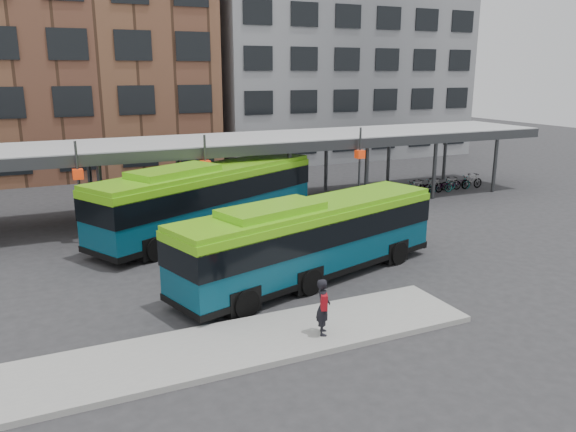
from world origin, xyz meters
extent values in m
plane|color=#28282B|center=(0.00, 0.00, 0.00)|extent=(120.00, 120.00, 0.00)
cube|color=gray|center=(-5.50, -3.00, 0.09)|extent=(14.00, 3.00, 0.18)
cube|color=#999B9E|center=(0.00, 13.00, 4.00)|extent=(40.00, 6.00, 0.35)
cube|color=#383A3D|center=(0.00, 10.00, 3.85)|extent=(40.00, 0.15, 0.55)
cylinder|color=#383A3D|center=(-8.00, 10.50, 1.90)|extent=(0.24, 0.24, 3.80)
cylinder|color=#383A3D|center=(-8.00, 15.50, 1.90)|extent=(0.24, 0.24, 3.80)
cylinder|color=#383A3D|center=(-3.00, 10.50, 1.90)|extent=(0.24, 0.24, 3.80)
cylinder|color=#383A3D|center=(-3.00, 15.50, 1.90)|extent=(0.24, 0.24, 3.80)
cylinder|color=#383A3D|center=(2.00, 10.50, 1.90)|extent=(0.24, 0.24, 3.80)
cylinder|color=#383A3D|center=(2.00, 15.50, 1.90)|extent=(0.24, 0.24, 3.80)
cylinder|color=#383A3D|center=(7.00, 10.50, 1.90)|extent=(0.24, 0.24, 3.80)
cylinder|color=#383A3D|center=(7.00, 15.50, 1.90)|extent=(0.24, 0.24, 3.80)
cylinder|color=#383A3D|center=(12.00, 10.50, 1.90)|extent=(0.24, 0.24, 3.80)
cylinder|color=#383A3D|center=(12.00, 15.50, 1.90)|extent=(0.24, 0.24, 3.80)
cylinder|color=#383A3D|center=(17.00, 10.50, 1.90)|extent=(0.24, 0.24, 3.80)
cylinder|color=#383A3D|center=(17.00, 15.50, 1.90)|extent=(0.24, 0.24, 3.80)
cylinder|color=#383A3D|center=(-9.00, 9.70, 2.40)|extent=(0.12, 0.12, 4.80)
cube|color=red|center=(-9.00, 9.70, 3.30)|extent=(0.45, 0.45, 0.45)
cylinder|color=#383A3D|center=(-3.00, 9.70, 2.40)|extent=(0.12, 0.12, 4.80)
cube|color=red|center=(-3.00, 9.70, 3.30)|extent=(0.45, 0.45, 0.45)
cylinder|color=#383A3D|center=(6.00, 9.70, 2.40)|extent=(0.12, 0.12, 4.80)
cube|color=red|center=(6.00, 9.70, 3.30)|extent=(0.45, 0.45, 0.45)
cube|color=brown|center=(-10.00, 32.00, 11.00)|extent=(26.00, 14.00, 22.00)
cube|color=slate|center=(16.00, 32.00, 10.00)|extent=(24.00, 14.00, 20.00)
cube|color=#073C50|center=(-1.41, 1.17, 1.55)|extent=(11.86, 5.65, 2.43)
cube|color=black|center=(-1.41, 1.17, 2.04)|extent=(11.92, 5.72, 0.92)
cube|color=#62B812|center=(-1.41, 1.17, 2.86)|extent=(11.83, 5.56, 0.19)
cube|color=#62B812|center=(-3.27, 0.62, 3.06)|extent=(4.22, 2.78, 0.34)
cube|color=black|center=(-1.41, 1.17, 0.46)|extent=(11.93, 5.72, 0.23)
cylinder|color=black|center=(2.65, 1.14, 0.49)|extent=(1.01, 0.56, 0.97)
cylinder|color=black|center=(1.97, 3.41, 0.49)|extent=(1.01, 0.56, 0.97)
cylinder|color=black|center=(-2.19, -0.30, 0.49)|extent=(1.01, 0.56, 0.97)
cylinder|color=black|center=(-2.86, 1.97, 0.49)|extent=(1.01, 0.56, 0.97)
cylinder|color=black|center=(-4.98, -1.13, 0.49)|extent=(1.01, 0.56, 0.97)
cylinder|color=black|center=(-5.65, 1.14, 0.49)|extent=(1.01, 0.56, 0.97)
cube|color=#073C50|center=(-3.07, 9.00, 1.71)|extent=(12.64, 8.29, 2.68)
cube|color=black|center=(-3.07, 9.00, 2.25)|extent=(12.72, 8.37, 1.02)
cube|color=#62B812|center=(-3.07, 9.00, 3.16)|extent=(12.59, 8.19, 0.21)
cube|color=#62B812|center=(-4.97, 8.01, 3.37)|extent=(4.69, 3.68, 0.37)
cube|color=black|center=(-3.07, 9.00, 0.50)|extent=(12.73, 8.38, 0.26)
cylinder|color=black|center=(1.34, 9.81, 0.54)|extent=(1.10, 0.78, 1.07)
cylinder|color=black|center=(0.13, 12.13, 0.54)|extent=(1.10, 0.78, 1.07)
cylinder|color=black|center=(-3.61, 7.25, 0.54)|extent=(1.10, 0.78, 1.07)
cylinder|color=black|center=(-4.81, 9.57, 0.54)|extent=(1.10, 0.78, 1.07)
cylinder|color=black|center=(-6.46, 5.77, 0.54)|extent=(1.10, 0.78, 1.07)
cylinder|color=black|center=(-7.66, 8.09, 0.54)|extent=(1.10, 0.78, 1.07)
imported|color=black|center=(-3.40, -3.56, 1.05)|extent=(0.63, 0.75, 1.74)
cube|color=maroon|center=(-3.47, -3.72, 1.28)|extent=(0.30, 0.37, 0.46)
imported|color=slate|center=(10.91, 11.89, 0.46)|extent=(1.81, 0.84, 0.92)
imported|color=slate|center=(11.78, 11.87, 0.50)|extent=(1.73, 0.72, 1.01)
imported|color=slate|center=(12.42, 11.96, 0.44)|extent=(1.70, 0.65, 0.88)
imported|color=slate|center=(13.01, 11.75, 0.52)|extent=(1.76, 0.57, 1.04)
imported|color=slate|center=(13.69, 11.78, 0.44)|extent=(1.74, 0.89, 0.87)
imported|color=slate|center=(14.80, 12.12, 0.46)|extent=(1.59, 0.71, 0.93)
imported|color=slate|center=(15.42, 12.03, 0.47)|extent=(1.83, 0.82, 0.93)
imported|color=slate|center=(16.45, 11.93, 0.53)|extent=(1.78, 0.53, 1.06)
camera|label=1|loc=(-10.82, -17.18, 7.86)|focal=35.00mm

